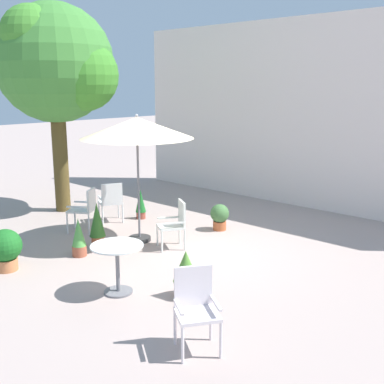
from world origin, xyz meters
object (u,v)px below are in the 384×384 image
potted_plant_5 (5,248)px  potted_plant_4 (97,223)px  shade_tree (57,63)px  patio_chair_2 (196,304)px  potted_plant_6 (220,216)px  cafe_table_0 (117,259)px  patio_chair_0 (85,207)px  potted_plant_3 (141,204)px  potted_plant_1 (79,238)px  patio_chair_1 (175,222)px  patio_umbrella_0 (137,129)px  potted_plant_2 (186,273)px  patio_chair_3 (111,200)px

potted_plant_5 → potted_plant_4: bearing=85.1°
shade_tree → potted_plant_5: 5.00m
patio_chair_2 → potted_plant_6: size_ratio=1.74×
cafe_table_0 → patio_chair_2: patio_chair_2 is taller
patio_chair_0 → potted_plant_3: (0.10, 1.46, -0.18)m
patio_chair_0 → potted_plant_1: bearing=-40.1°
patio_chair_1 → potted_plant_1: (-0.97, -1.49, -0.16)m
cafe_table_0 → patio_chair_0: patio_chair_0 is taller
shade_tree → cafe_table_0: shade_tree is taller
patio_chair_2 → potted_plant_3: (-4.64, 3.31, -0.20)m
patio_umbrella_0 → patio_chair_1: (0.81, 0.19, -1.71)m
patio_chair_1 → potted_plant_5: patio_chair_1 is taller
potted_plant_1 → potted_plant_5: potted_plant_5 is taller
patio_umbrella_0 → potted_plant_2: (2.42, -1.26, -1.84)m
potted_plant_2 → potted_plant_5: potted_plant_5 is taller
potted_plant_2 → potted_plant_5: size_ratio=0.99×
patio_chair_1 → cafe_table_0: bearing=-69.0°
patio_chair_3 → potted_plant_3: 0.72m
patio_chair_1 → potted_plant_3: size_ratio=1.31×
patio_chair_0 → potted_plant_3: bearing=86.1°
potted_plant_2 → potted_plant_4: potted_plant_4 is taller
patio_chair_0 → patio_chair_2: bearing=-21.3°
shade_tree → potted_plant_5: size_ratio=6.91×
patio_umbrella_0 → potted_plant_4: patio_umbrella_0 is taller
potted_plant_2 → potted_plant_5: 3.17m
potted_plant_1 → patio_chair_2: bearing=-14.0°
patio_umbrella_0 → patio_chair_0: (-1.29, -0.35, -1.68)m
potted_plant_3 → potted_plant_4: potted_plant_4 is taller
shade_tree → potted_plant_6: 5.16m
potted_plant_6 → cafe_table_0: bearing=-76.0°
patio_chair_1 → potted_plant_2: patio_chair_1 is taller
potted_plant_3 → cafe_table_0: bearing=-46.7°
potted_plant_3 → potted_plant_4: size_ratio=0.80×
cafe_table_0 → patio_chair_3: patio_chair_3 is taller
cafe_table_0 → potted_plant_5: size_ratio=1.10×
potted_plant_2 → patio_chair_3: bearing=156.1°
shade_tree → potted_plant_6: (3.84, 1.28, -3.21)m
potted_plant_3 → potted_plant_1: bearing=-66.9°
cafe_table_0 → patio_chair_1: 2.17m
patio_umbrella_0 → potted_plant_2: patio_umbrella_0 is taller
cafe_table_0 → potted_plant_1: bearing=163.0°
cafe_table_0 → patio_chair_1: (-0.78, 2.03, -0.02)m
cafe_table_0 → potted_plant_1: cafe_table_0 is taller
patio_chair_1 → potted_plant_2: (1.61, -1.45, -0.14)m
patio_umbrella_0 → potted_plant_1: size_ratio=3.54×
potted_plant_2 → potted_plant_6: size_ratio=1.25×
patio_chair_2 → cafe_table_0: bearing=168.9°
patio_chair_1 → patio_chair_2: patio_chair_2 is taller
potted_plant_6 → patio_umbrella_0: bearing=-113.6°
shade_tree → patio_umbrella_0: shade_tree is taller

